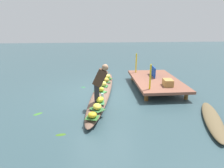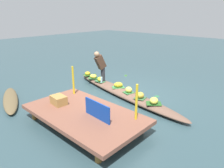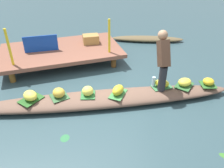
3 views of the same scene
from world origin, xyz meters
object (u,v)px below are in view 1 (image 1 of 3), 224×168
banana_bunch_4 (97,106)px  banana_bunch_5 (104,84)px  water_bottle (102,97)px  produce_crate (168,83)px  moored_boat (212,119)px  banana_bunch_6 (92,115)px  banana_bunch_1 (106,80)px  market_banner (153,71)px  banana_bunch_2 (100,100)px  banana_bunch_3 (100,89)px  vendor_person (100,81)px  banana_bunch_0 (107,76)px  vendor_boat (102,92)px

banana_bunch_4 → banana_bunch_5: bearing=172.5°
water_bottle → produce_crate: produce_crate is taller
moored_boat → banana_bunch_6: 3.28m
banana_bunch_6 → banana_bunch_1: bearing=170.5°
moored_boat → market_banner: bearing=-147.2°
banana_bunch_1 → banana_bunch_2: bearing=-7.9°
banana_bunch_4 → produce_crate: (-1.45, 2.61, 0.20)m
banana_bunch_3 → banana_bunch_6: 2.01m
moored_boat → vendor_person: bearing=-89.6°
moored_boat → banana_bunch_0: 4.65m
banana_bunch_0 → banana_bunch_3: banana_bunch_3 is taller
vendor_boat → market_banner: bearing=125.1°
banana_bunch_2 → banana_bunch_5: 1.59m
banana_bunch_0 → market_banner: size_ratio=0.36×
moored_boat → water_bottle: bearing=-91.9°
banana_bunch_2 → water_bottle: 0.18m
banana_bunch_1 → water_bottle: 1.99m
banana_bunch_1 → market_banner: 2.07m
vendor_boat → banana_bunch_3: size_ratio=17.13×
banana_bunch_1 → banana_bunch_2: banana_bunch_1 is taller
banana_bunch_3 → vendor_person: size_ratio=0.26×
banana_bunch_5 → produce_crate: 2.42m
vendor_person → water_bottle: size_ratio=5.27×
banana_bunch_5 → banana_bunch_1: bearing=167.9°
vendor_person → vendor_boat: bearing=175.5°
market_banner → moored_boat: bearing=14.9°
banana_bunch_4 → banana_bunch_5: banana_bunch_5 is taller
banana_bunch_2 → banana_bunch_4: size_ratio=0.99×
banana_bunch_0 → banana_bunch_3: size_ratio=0.99×
banana_bunch_2 → banana_bunch_5: size_ratio=1.31×
vendor_boat → banana_bunch_6: (2.27, -0.33, 0.19)m
banana_bunch_3 → banana_bunch_5: size_ratio=1.39×
banana_bunch_5 → vendor_person: bearing=-6.3°
banana_bunch_1 → water_bottle: bearing=-6.3°
water_bottle → vendor_boat: bearing=178.7°
moored_boat → banana_bunch_4: bearing=-79.7°
banana_bunch_2 → water_bottle: bearing=155.0°
banana_bunch_0 → vendor_person: 2.73m
banana_bunch_2 → banana_bunch_6: banana_bunch_2 is taller
vendor_boat → banana_bunch_0: (-1.42, 0.27, 0.21)m
vendor_boat → banana_bunch_2: size_ratio=18.22×
produce_crate → vendor_person: bearing=-70.0°
banana_bunch_2 → banana_bunch_0: bearing=172.2°
banana_bunch_0 → market_banner: 2.02m
market_banner → vendor_person: bearing=-42.1°
banana_bunch_5 → moored_boat: bearing=46.8°
vendor_person → banana_bunch_5: bearing=173.7°
banana_bunch_2 → market_banner: market_banner is taller
banana_bunch_2 → banana_bunch_6: 1.03m
banana_bunch_3 → banana_bunch_5: bearing=166.0°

